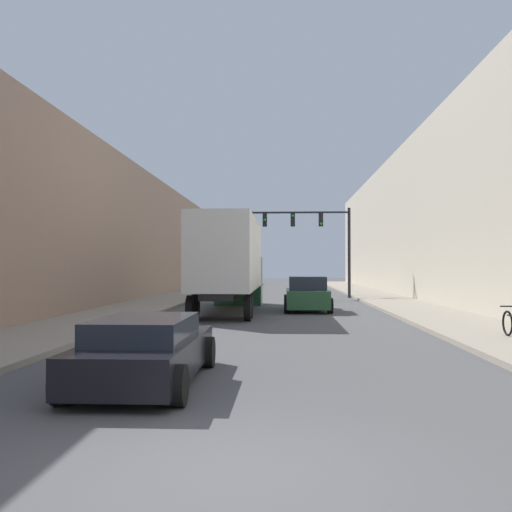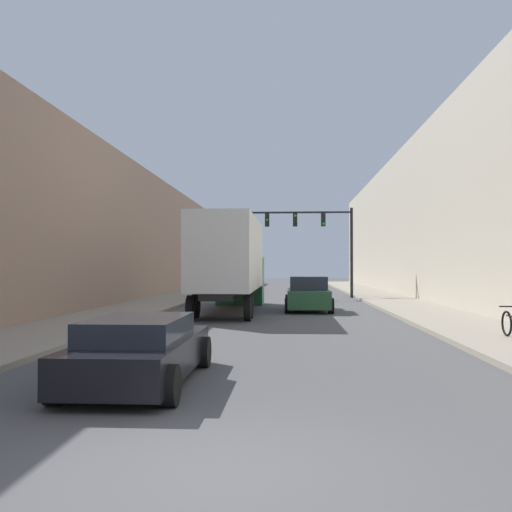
# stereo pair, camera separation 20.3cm
# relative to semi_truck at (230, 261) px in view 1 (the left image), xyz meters

# --- Properties ---
(ground_plane) EXTENTS (200.00, 200.00, 0.00)m
(ground_plane) POSITION_rel_semi_truck_xyz_m (2.07, -20.86, -2.38)
(ground_plane) COLOR #4C4C4F
(sidewalk_right) EXTENTS (3.48, 80.00, 0.15)m
(sidewalk_right) POSITION_rel_semi_truck_xyz_m (8.82, 9.14, -2.30)
(sidewalk_right) COLOR gray
(sidewalk_right) RESTS_ON ground
(sidewalk_left) EXTENTS (3.48, 80.00, 0.15)m
(sidewalk_left) POSITION_rel_semi_truck_xyz_m (-4.68, 9.14, -2.30)
(sidewalk_left) COLOR gray
(sidewalk_left) RESTS_ON ground
(building_right) EXTENTS (6.00, 80.00, 10.47)m
(building_right) POSITION_rel_semi_truck_xyz_m (13.56, 9.14, 2.86)
(building_right) COLOR #BCB29E
(building_right) RESTS_ON ground
(building_left) EXTENTS (6.00, 80.00, 8.37)m
(building_left) POSITION_rel_semi_truck_xyz_m (-9.42, 9.14, 1.81)
(building_left) COLOR #997A66
(building_left) RESTS_ON ground
(semi_truck) EXTENTS (2.53, 12.00, 4.25)m
(semi_truck) POSITION_rel_semi_truck_xyz_m (0.00, 0.00, 0.00)
(semi_truck) COLOR silver
(semi_truck) RESTS_ON ground
(sedan_car) EXTENTS (2.02, 4.67, 1.21)m
(sedan_car) POSITION_rel_semi_truck_xyz_m (0.06, -16.40, -1.78)
(sedan_car) COLOR black
(sedan_car) RESTS_ON ground
(suv_car) EXTENTS (2.19, 4.47, 1.65)m
(suv_car) POSITION_rel_semi_truck_xyz_m (3.61, 0.65, -1.60)
(suv_car) COLOR #234C2D
(suv_car) RESTS_ON ground
(traffic_signal_gantry) EXTENTS (7.77, 0.35, 6.12)m
(traffic_signal_gantry) POSITION_rel_semi_truck_xyz_m (4.76, 12.40, 2.06)
(traffic_signal_gantry) COLOR black
(traffic_signal_gantry) RESTS_ON ground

